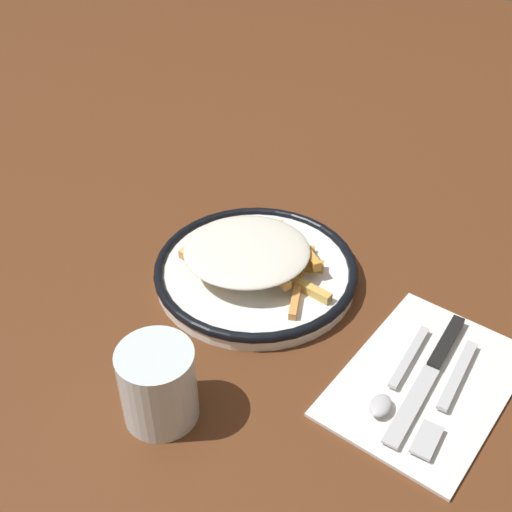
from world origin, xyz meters
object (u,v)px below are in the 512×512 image
Objects in this scene: fries_heap at (252,252)px; knife at (433,365)px; fork at (448,396)px; spoon at (392,385)px; napkin at (426,381)px; water_glass at (158,384)px; plate at (256,271)px.

fries_heap reaches higher than knife.
fork is 0.84× the size of knife.
spoon is (0.02, 0.05, 0.00)m from knife.
water_glass reaches higher than napkin.
fries_heap is 1.31× the size of fork.
plate is 1.51× the size of fork.
knife is at bearing 177.44° from fries_heap.
fries_heap is 0.97× the size of napkin.
napkin is 1.56× the size of spoon.
napkin is 0.03m from fork.
knife is at bearing -45.88° from fork.
napkin is 0.30m from water_glass.
water_glass reaches higher than fries_heap.
spoon reaches higher than napkin.
knife is at bearing -114.31° from spoon.
plate reaches higher than spoon.
fries_heap reaches higher than fork.
fries_heap is at bearing -77.93° from water_glass.
water_glass is (0.21, 0.20, 0.04)m from napkin.
knife is (0.00, -0.02, 0.01)m from napkin.
spoon is (0.05, 0.02, 0.00)m from fork.
spoon reaches higher than knife.
knife is (0.03, -0.03, 0.00)m from fork.
fries_heap is 0.25m from spoon.
fork reaches higher than napkin.
spoon is at bearing 163.53° from plate.
water_glass reaches higher than plate.
water_glass is at bearing 46.29° from knife.
water_glass is at bearing 38.17° from fork.
napkin is 2.64× the size of water_glass.
plate is 1.27× the size of knife.
fork is 0.04m from knife.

